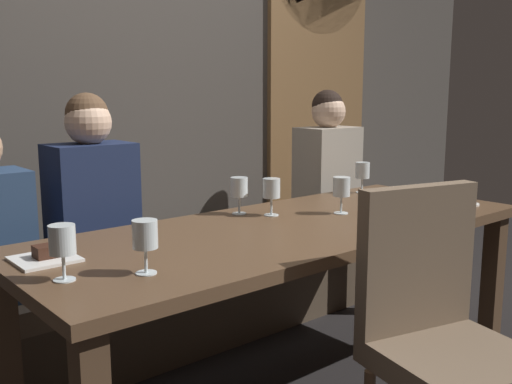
% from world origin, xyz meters
% --- Properties ---
extents(back_wall_tiled, '(6.00, 0.12, 3.00)m').
position_xyz_m(back_wall_tiled, '(0.00, 1.22, 1.50)').
color(back_wall_tiled, '#423D38').
rests_on(back_wall_tiled, ground).
extents(arched_door, '(0.90, 0.05, 2.55)m').
position_xyz_m(arched_door, '(1.35, 1.15, 1.36)').
color(arched_door, brown).
rests_on(arched_door, ground).
extents(dining_table, '(2.20, 0.84, 0.74)m').
position_xyz_m(dining_table, '(0.00, 0.00, 0.65)').
color(dining_table, '#493422').
rests_on(dining_table, ground).
extents(banquette_bench, '(2.50, 0.44, 0.45)m').
position_xyz_m(banquette_bench, '(0.00, 0.70, 0.23)').
color(banquette_bench, '#4A3C2E').
rests_on(banquette_bench, ground).
extents(chair_near_side, '(0.53, 0.53, 0.98)m').
position_xyz_m(chair_near_side, '(-0.04, -0.72, 0.56)').
color(chair_near_side, brown).
rests_on(chair_near_side, ground).
extents(diner_bearded, '(0.36, 0.24, 0.82)m').
position_xyz_m(diner_bearded, '(-0.52, 0.72, 0.84)').
color(diner_bearded, '#192342').
rests_on(diner_bearded, banquette_bench).
extents(diner_far_end, '(0.36, 0.24, 0.83)m').
position_xyz_m(diner_far_end, '(0.96, 0.68, 0.84)').
color(diner_far_end, '#9E9384').
rests_on(diner_far_end, banquette_bench).
extents(wine_glass_near_left, '(0.08, 0.08, 0.16)m').
position_xyz_m(wine_glass_near_left, '(-0.02, 0.30, 0.85)').
color(wine_glass_near_left, silver).
rests_on(wine_glass_near_left, dining_table).
extents(wine_glass_end_left, '(0.08, 0.08, 0.16)m').
position_xyz_m(wine_glass_end_left, '(0.06, 0.18, 0.85)').
color(wine_glass_end_left, silver).
rests_on(wine_glass_end_left, dining_table).
extents(wine_glass_far_left, '(0.08, 0.08, 0.16)m').
position_xyz_m(wine_glass_far_left, '(0.81, 0.30, 0.86)').
color(wine_glass_far_left, silver).
rests_on(wine_glass_far_left, dining_table).
extents(wine_glass_center_back, '(0.08, 0.08, 0.16)m').
position_xyz_m(wine_glass_center_back, '(-0.77, -0.19, 0.85)').
color(wine_glass_center_back, silver).
rests_on(wine_glass_center_back, dining_table).
extents(wine_glass_center_front, '(0.08, 0.08, 0.16)m').
position_xyz_m(wine_glass_center_front, '(-0.98, -0.09, 0.85)').
color(wine_glass_center_front, silver).
rests_on(wine_glass_center_front, dining_table).
extents(wine_glass_far_right, '(0.08, 0.08, 0.16)m').
position_xyz_m(wine_glass_far_right, '(0.33, 0.01, 0.85)').
color(wine_glass_far_right, silver).
rests_on(wine_glass_far_right, dining_table).
extents(espresso_cup, '(0.12, 0.12, 0.06)m').
position_xyz_m(espresso_cup, '(0.94, -0.24, 0.77)').
color(espresso_cup, white).
rests_on(espresso_cup, dining_table).
extents(dessert_plate, '(0.19, 0.19, 0.05)m').
position_xyz_m(dessert_plate, '(-0.95, 0.14, 0.75)').
color(dessert_plate, white).
rests_on(dessert_plate, dining_table).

